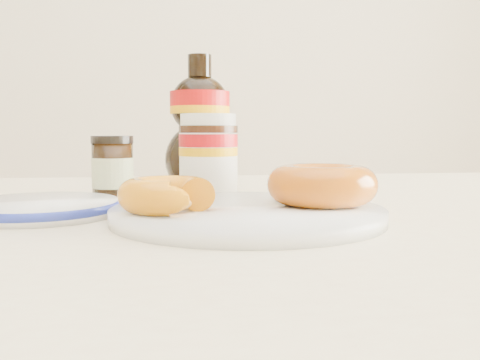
{
  "coord_description": "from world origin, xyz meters",
  "views": [
    {
      "loc": [
        -0.01,
        -0.48,
        0.84
      ],
      "look_at": [
        0.07,
        0.07,
        0.79
      ],
      "focal_mm": 40.0,
      "sensor_mm": 36.0,
      "label": 1
    }
  ],
  "objects": [
    {
      "name": "dark_jar",
      "position": [
        -0.07,
        0.18,
        0.79
      ],
      "size": [
        0.05,
        0.05,
        0.08
      ],
      "rotation": [
        0.0,
        0.0,
        0.41
      ],
      "color": "black",
      "rests_on": "dining_table"
    },
    {
      "name": "blue_rim_saucer",
      "position": [
        -0.14,
        0.08,
        0.76
      ],
      "size": [
        0.16,
        0.16,
        0.02
      ],
      "color": "white",
      "rests_on": "dining_table"
    },
    {
      "name": "dining_table",
      "position": [
        0.0,
        0.1,
        0.67
      ],
      "size": [
        1.4,
        0.9,
        0.75
      ],
      "color": "#FFF0C2",
      "rests_on": "ground"
    },
    {
      "name": "plate",
      "position": [
        0.07,
        0.02,
        0.76
      ],
      "size": [
        0.26,
        0.26,
        0.01
      ],
      "color": "white",
      "rests_on": "dining_table"
    },
    {
      "name": "nutella_jar",
      "position": [
        0.05,
        0.22,
        0.81
      ],
      "size": [
        0.08,
        0.08,
        0.11
      ],
      "rotation": [
        0.0,
        0.0,
        -0.01
      ],
      "color": "white",
      "rests_on": "dining_table"
    },
    {
      "name": "syrup_bottle",
      "position": [
        0.04,
        0.26,
        0.85
      ],
      "size": [
        0.11,
        0.1,
        0.19
      ],
      "primitive_type": null,
      "rotation": [
        0.0,
        0.0,
        0.19
      ],
      "color": "black",
      "rests_on": "dining_table"
    },
    {
      "name": "donut_bitten",
      "position": [
        -0.01,
        0.0,
        0.78
      ],
      "size": [
        0.1,
        0.1,
        0.03
      ],
      "primitive_type": "torus",
      "rotation": [
        0.0,
        0.0,
        -0.12
      ],
      "color": "orange",
      "rests_on": "plate"
    },
    {
      "name": "donut_whole",
      "position": [
        0.15,
        0.03,
        0.78
      ],
      "size": [
        0.13,
        0.13,
        0.04
      ],
      "primitive_type": "torus",
      "rotation": [
        0.0,
        0.0,
        0.24
      ],
      "color": "#AC5B0B",
      "rests_on": "plate"
    }
  ]
}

